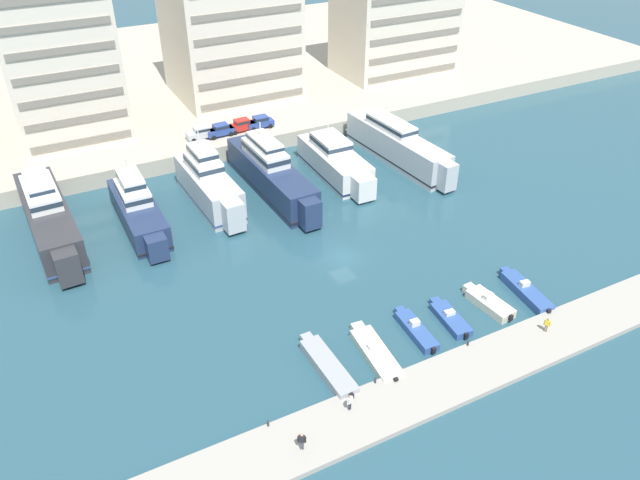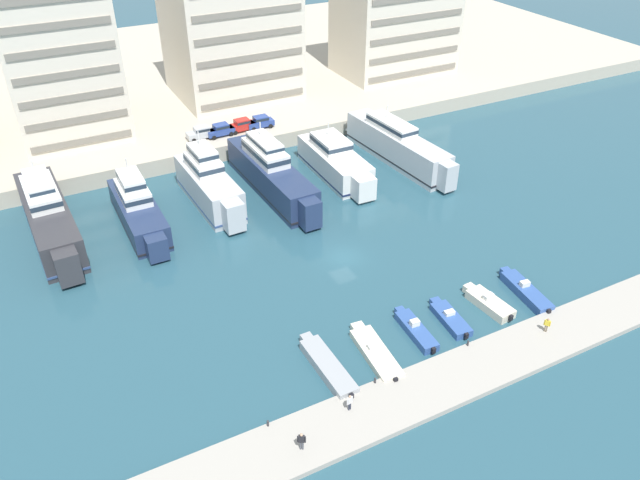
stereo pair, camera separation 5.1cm
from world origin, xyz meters
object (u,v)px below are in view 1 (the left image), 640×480
Objects in this scene: motorboat_blue_mid_left at (416,330)px; pedestrian_mid_deck at (350,401)px; yacht_silver_mid_left at (209,185)px; yacht_silver_center_right at (398,146)px; car_red_mid_left at (241,125)px; yacht_white_center at (335,161)px; motorboat_blue_center_left at (450,318)px; motorboat_cream_left at (375,353)px; pedestrian_far_side at (302,440)px; motorboat_cream_center at (489,303)px; motorboat_grey_far_left at (327,366)px; yacht_navy_left at (138,209)px; pedestrian_near_edge at (547,324)px; yacht_charcoal_far_left at (48,217)px; motorboat_blue_center_right at (525,291)px; car_blue_left at (220,130)px; car_blue_center_left at (260,122)px; car_silver_far_left at (201,132)px; yacht_navy_center_left at (271,173)px.

pedestrian_mid_deck reaches higher than motorboat_blue_mid_left.
yacht_silver_mid_left is 27.74m from yacht_silver_center_right.
yacht_silver_center_right is 5.42× the size of car_red_mid_left.
yacht_white_center is 32.38m from motorboat_blue_center_left.
yacht_white_center is at bearing 67.27° from motorboat_cream_left.
car_red_mid_left reaches higher than pedestrian_mid_deck.
yacht_silver_mid_left is 2.52× the size of motorboat_blue_mid_left.
pedestrian_mid_deck is at bearing 18.08° from pedestrian_far_side.
motorboat_cream_center is at bearing -80.55° from car_red_mid_left.
yacht_navy_left is at bearing 105.33° from motorboat_grey_far_left.
car_red_mid_left is (10.07, 14.47, 0.56)m from yacht_silver_mid_left.
motorboat_cream_center is 3.97× the size of pedestrian_near_edge.
yacht_charcoal_far_left is 55.43m from pedestrian_near_edge.
pedestrian_mid_deck is (-23.79, -5.24, 0.99)m from motorboat_blue_center_right.
car_blue_left is at bearing 64.81° from yacht_silver_mid_left.
motorboat_blue_mid_left is 1.07× the size of motorboat_cream_center.
motorboat_blue_mid_left is at bearing 9.18° from motorboat_cream_left.
motorboat_cream_center is at bearing 0.44° from motorboat_blue_center_left.
car_blue_center_left is 2.55× the size of pedestrian_mid_deck.
yacht_navy_left is 34.83m from motorboat_cream_left.
yacht_charcoal_far_left is at bearing 123.84° from motorboat_cream_left.
car_silver_far_left is at bearing 96.36° from motorboat_blue_mid_left.
yacht_navy_left is 20.49m from car_silver_far_left.
yacht_navy_left is at bearing 125.44° from motorboat_blue_center_left.
pedestrian_far_side reaches higher than motorboat_cream_left.
yacht_silver_center_right is 3.61× the size of motorboat_cream_center.
car_blue_center_left reaches higher than motorboat_grey_far_left.
car_blue_left is (-6.36, 46.71, 2.91)m from motorboat_blue_center_left.
car_blue_left is at bearing 81.17° from motorboat_grey_far_left.
pedestrian_far_side is (-10.61, -6.47, 1.18)m from motorboat_cream_left.
car_blue_center_left is (13.62, 47.07, 2.80)m from motorboat_grey_far_left.
motorboat_grey_far_left is 47.66m from car_silver_far_left.
car_silver_far_left is 2.60× the size of pedestrian_near_edge.
yacht_silver_mid_left is 17.64m from car_red_mid_left.
car_silver_far_left is at bearing 79.20° from pedestrian_far_side.
yacht_charcoal_far_left is at bearing 177.39° from yacht_silver_center_right.
car_blue_center_left is at bearing 85.20° from motorboat_blue_mid_left.
yacht_navy_center_left is at bearing 107.04° from pedestrian_near_edge.
yacht_silver_center_right is at bearing -45.73° from car_blue_center_left.
yacht_navy_center_left is at bearing 69.34° from pedestrian_far_side.
motorboat_grey_far_left is at bearing -95.39° from car_silver_far_left.
motorboat_blue_mid_left is 3.81× the size of pedestrian_far_side.
yacht_white_center is 15.60m from car_blue_center_left.
yacht_charcoal_far_left is 36.86m from yacht_white_center.
motorboat_grey_far_left is 4.95× the size of pedestrian_far_side.
car_blue_center_left is (-9.46, 47.00, 2.81)m from motorboat_blue_center_right.
motorboat_blue_center_right is (-5.24, -31.91, -1.93)m from yacht_silver_center_right.
motorboat_blue_mid_left reaches higher than motorboat_cream_left.
yacht_silver_mid_left is 15.74m from car_blue_left.
yacht_charcoal_far_left is 28.75m from car_blue_left.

